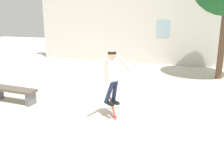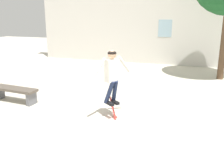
# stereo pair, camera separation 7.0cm
# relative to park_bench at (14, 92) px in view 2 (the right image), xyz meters

# --- Properties ---
(ground_plane) EXTENTS (40.00, 40.00, 0.00)m
(ground_plane) POSITION_rel_park_bench_xyz_m (3.02, -0.85, -0.33)
(ground_plane) COLOR beige
(building_backdrop) EXTENTS (14.06, 0.52, 6.19)m
(building_backdrop) POSITION_rel_park_bench_xyz_m (3.03, 7.77, 2.21)
(building_backdrop) COLOR beige
(building_backdrop) RESTS_ON ground_plane
(park_bench) EXTENTS (1.58, 0.53, 0.46)m
(park_bench) POSITION_rel_park_bench_xyz_m (0.00, 0.00, 0.00)
(park_bench) COLOR brown
(park_bench) RESTS_ON ground_plane
(skater) EXTENTS (0.77, 0.99, 1.42)m
(skater) POSITION_rel_park_bench_xyz_m (3.31, -0.20, 0.91)
(skater) COLOR silver
(skateboard_flipping) EXTENTS (0.34, 0.51, 0.72)m
(skateboard_flipping) POSITION_rel_park_bench_xyz_m (3.31, -0.10, -0.14)
(skateboard_flipping) COLOR red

